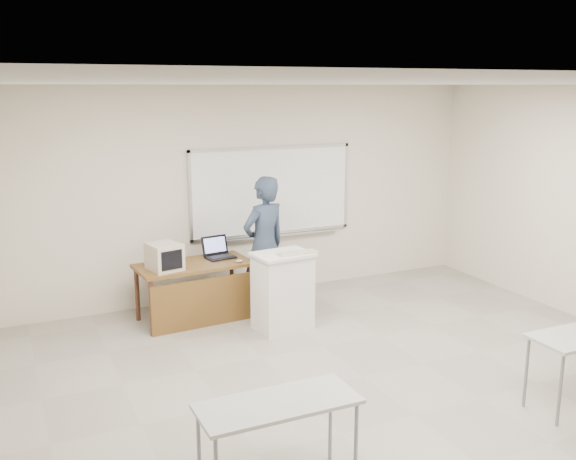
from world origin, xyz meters
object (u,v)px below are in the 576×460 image
crt_monitor (164,257)px  presenter (264,245)px  mouse (239,261)px  laptop (219,253)px  keyboard (298,253)px  whiteboard (272,192)px  instructor_desk (197,281)px  podium (283,291)px

crt_monitor → presenter: size_ratio=0.22×
crt_monitor → mouse: crt_monitor is taller
crt_monitor → laptop: bearing=6.7°
crt_monitor → mouse: 0.98m
crt_monitor → presenter: (1.35, -0.01, 0.01)m
laptop → keyboard: bearing=-67.2°
whiteboard → presenter: whiteboard is taller
presenter → laptop: bearing=-45.6°
instructor_desk → presenter: (0.93, -0.02, 0.37)m
instructor_desk → mouse: bearing=-13.5°
whiteboard → crt_monitor: size_ratio=5.98×
mouse → keyboard: 0.90m
laptop → mouse: (0.15, -0.36, -0.04)m
laptop → mouse: size_ratio=3.84×
podium → presenter: presenter is taller
instructor_desk → laptop: bearing=29.7°
instructor_desk → laptop: size_ratio=3.99×
keyboard → presenter: (-0.11, 0.79, -0.07)m
instructor_desk → crt_monitor: size_ratio=3.52×
instructor_desk → presenter: bearing=-5.6°
instructor_desk → podium: podium is taller
podium → keyboard: bearing=-44.9°
crt_monitor → presenter: 1.35m
podium → presenter: size_ratio=0.53×
mouse → presenter: size_ratio=0.05×
presenter → podium: bearing=69.6°
podium → keyboard: (0.15, -0.12, 0.50)m
laptop → mouse: bearing=-75.4°
whiteboard → podium: bearing=-108.8°
crt_monitor → keyboard: size_ratio=0.85×
keyboard → laptop: bearing=122.2°
instructor_desk → laptop: 0.55m
laptop → presenter: (0.53, -0.29, 0.11)m
mouse → presenter: presenter is taller
whiteboard → presenter: (-0.46, -0.80, -0.56)m
whiteboard → instructor_desk: bearing=-150.8°
laptop → presenter: presenter is taller
crt_monitor → mouse: size_ratio=4.36×
keyboard → presenter: bearing=99.4°
crt_monitor → laptop: (0.81, 0.28, -0.10)m
laptop → mouse: 0.39m
whiteboard → podium: whiteboard is taller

